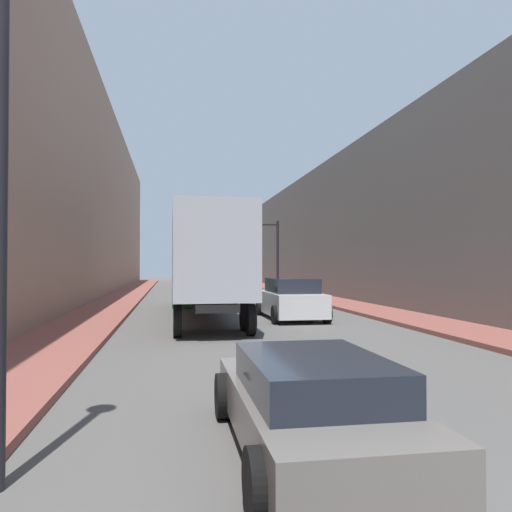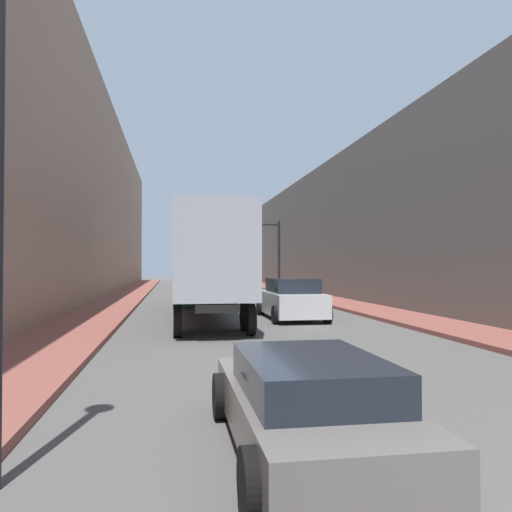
{
  "view_description": "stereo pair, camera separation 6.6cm",
  "coord_description": "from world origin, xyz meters",
  "px_view_note": "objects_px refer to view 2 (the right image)",
  "views": [
    {
      "loc": [
        -3.11,
        -1.27,
        2.19
      ],
      "look_at": [
        -0.54,
        13.86,
        2.48
      ],
      "focal_mm": 35.0,
      "sensor_mm": 36.0,
      "label": 1
    },
    {
      "loc": [
        -3.05,
        -1.28,
        2.19
      ],
      "look_at": [
        -0.54,
        13.86,
        2.48
      ],
      "focal_mm": 35.0,
      "sensor_mm": 36.0,
      "label": 2
    }
  ],
  "objects_px": {
    "sedan_car": "(307,404)",
    "suv_car": "(291,299)",
    "semi_truck": "(203,262)",
    "traffic_signal_gantry": "(255,242)"
  },
  "relations": [
    {
      "from": "semi_truck",
      "to": "sedan_car",
      "type": "height_order",
      "value": "semi_truck"
    },
    {
      "from": "traffic_signal_gantry",
      "to": "sedan_car",
      "type": "bearing_deg",
      "value": -98.21
    },
    {
      "from": "suv_car",
      "to": "sedan_car",
      "type": "bearing_deg",
      "value": -102.72
    },
    {
      "from": "sedan_car",
      "to": "traffic_signal_gantry",
      "type": "height_order",
      "value": "traffic_signal_gantry"
    },
    {
      "from": "semi_truck",
      "to": "suv_car",
      "type": "height_order",
      "value": "semi_truck"
    },
    {
      "from": "semi_truck",
      "to": "sedan_car",
      "type": "bearing_deg",
      "value": -88.89
    },
    {
      "from": "semi_truck",
      "to": "traffic_signal_gantry",
      "type": "xyz_separation_m",
      "value": [
        4.78,
        15.54,
        1.58
      ]
    },
    {
      "from": "sedan_car",
      "to": "suv_car",
      "type": "height_order",
      "value": "suv_car"
    },
    {
      "from": "sedan_car",
      "to": "suv_car",
      "type": "relative_size",
      "value": 0.9
    },
    {
      "from": "sedan_car",
      "to": "suv_car",
      "type": "distance_m",
      "value": 14.6
    }
  ]
}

